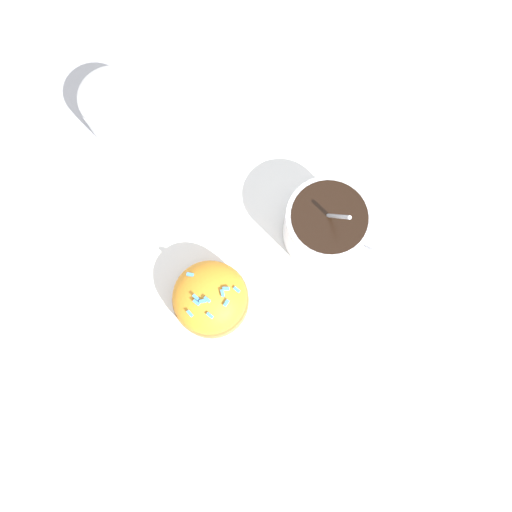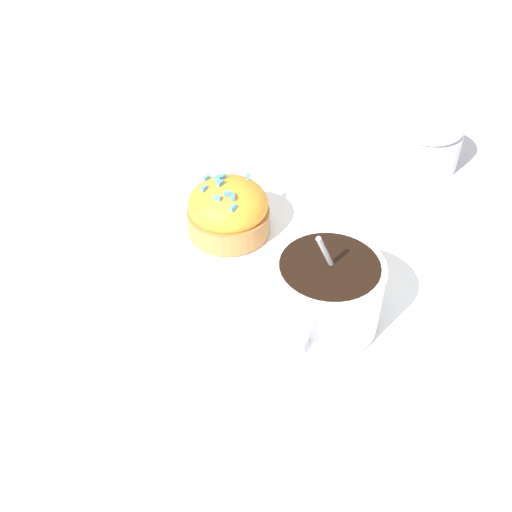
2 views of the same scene
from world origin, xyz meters
name	(u,v)px [view 2 (image 2 of 2)]	position (x,y,z in m)	size (l,w,h in m)	color
ground_plane	(272,273)	(0.00, 0.00, 0.00)	(3.00, 3.00, 0.00)	#B2B2B7
paper_napkin	(272,272)	(0.00, 0.00, 0.00)	(0.31, 0.32, 0.00)	white
coffee_cup	(327,292)	(0.07, 0.01, 0.04)	(0.09, 0.10, 0.10)	white
frosted_pastry	(228,210)	(-0.07, -0.01, 0.03)	(0.08, 0.08, 0.06)	#B2753D
sugar_bowl	(426,140)	(-0.08, 0.24, 0.03)	(0.08, 0.08, 0.06)	white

